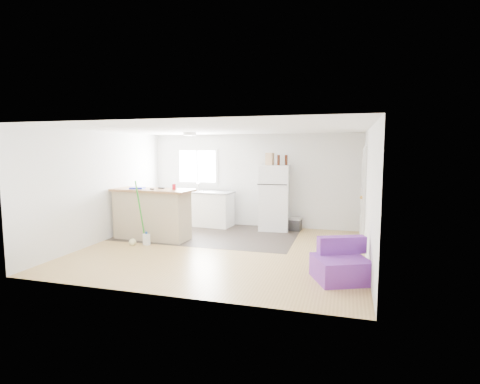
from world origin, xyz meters
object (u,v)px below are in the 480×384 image
cardboard_box (270,159)px  bottle_right (286,160)px  kitchen_cabinets (196,208)px  mop (135,234)px  peninsula (152,214)px  cleaner_jug (146,239)px  purple_seat (341,265)px  blue_tray (137,188)px  red_cup (174,187)px  cooler (293,224)px  bottle_left (278,160)px  refrigerator (274,198)px

cardboard_box → bottle_right: cardboard_box is taller
kitchen_cabinets → mop: bearing=-94.6°
peninsula → cleaner_jug: 0.72m
purple_seat → peninsula: bearing=135.2°
kitchen_cabinets → blue_tray: 2.04m
purple_seat → red_cup: size_ratio=8.24×
cooler → bottle_left: bearing=-147.2°
peninsula → blue_tray: (-0.31, -0.07, 0.58)m
cooler → cardboard_box: cardboard_box is taller
purple_seat → red_cup: bearing=132.0°
cooler → cleaner_jug: (-2.76, -2.31, -0.04)m
kitchen_cabinets → mop: size_ratio=1.52×
mop → cardboard_box: size_ratio=4.60×
peninsula → cardboard_box: size_ratio=6.28×
bottle_right → blue_tray: bearing=-149.8°
blue_tray → purple_seat: bearing=-19.1°
kitchen_cabinets → peninsula: size_ratio=1.11×
peninsula → mop: (-0.08, -0.61, -0.34)m
mop → blue_tray: (-0.23, 0.54, 0.92)m
kitchen_cabinets → cooler: kitchen_cabinets is taller
red_cup → purple_seat: bearing=-24.4°
refrigerator → red_cup: (-1.92, -1.68, 0.38)m
kitchen_cabinets → cardboard_box: cardboard_box is taller
peninsula → bottle_right: 3.43m
bottle_left → kitchen_cabinets: bearing=176.4°
peninsula → bottle_left: bearing=36.2°
refrigerator → bottle_right: bottle_right is taller
peninsula → cleaner_jug: bearing=-69.9°
red_cup → cardboard_box: (1.80, 1.64, 0.58)m
kitchen_cabinets → bottle_left: size_ratio=8.37×
cooler → cardboard_box: bearing=-161.8°
peninsula → blue_tray: blue_tray is taller
refrigerator → red_cup: size_ratio=13.52×
mop → bottle_right: size_ratio=5.52×
kitchen_cabinets → cardboard_box: size_ratio=6.98×
red_cup → blue_tray: bearing=-173.8°
cardboard_box → purple_seat: bearing=-61.3°
cooler → red_cup: red_cup is taller
peninsula → mop: mop is taller
red_cup → bottle_right: bottle_right is taller
purple_seat → cleaner_jug: bearing=141.5°
refrigerator → cooler: (0.46, 0.06, -0.65)m
cardboard_box → bottle_left: (0.23, -0.06, -0.02)m
cooler → bottle_left: size_ratio=1.85×
peninsula → bottle_left: (2.56, 1.60, 1.18)m
red_cup → blue_tray: (-0.85, -0.09, -0.04)m
refrigerator → cleaner_jug: 3.29m
mop → bottle_left: (2.64, 2.22, 1.52)m
bottle_left → mop: bearing=-140.0°
bottle_left → cooler: bearing=25.2°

